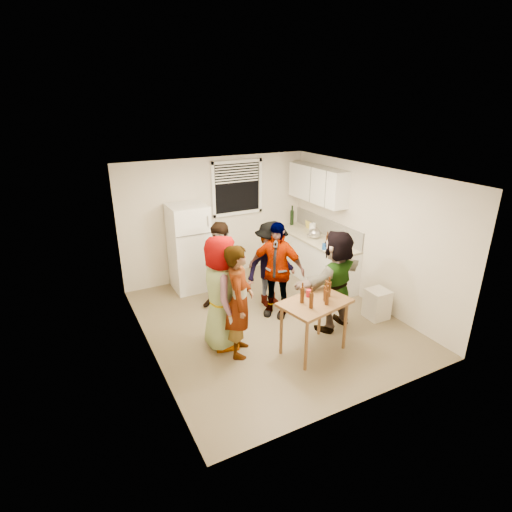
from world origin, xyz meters
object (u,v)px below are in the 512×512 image
guest_back_right (270,304)px  serving_table (312,350)px  wine_bottle (292,225)px  guest_black (275,313)px  guest_orange (332,326)px  kettle (314,238)px  red_cup (309,296)px  beer_bottle_counter (327,246)px  guest_stripe (240,352)px  beer_bottle_table (326,304)px  guest_back_left (224,307)px  guest_grey (223,344)px  blue_cup (324,249)px  trash_bin (377,304)px  refrigerator (189,248)px

guest_back_right → serving_table: bearing=-102.8°
wine_bottle → guest_back_right: size_ratio=0.21×
guest_black → guest_orange: 1.02m
kettle → red_cup: size_ratio=2.52×
beer_bottle_counter → guest_stripe: 2.86m
beer_bottle_counter → beer_bottle_table: beer_bottle_counter is taller
guest_back_left → guest_orange: size_ratio=0.96×
guest_grey → guest_black: bearing=-54.4°
blue_cup → trash_bin: (0.26, -1.23, -0.65)m
beer_bottle_counter → guest_grey: (-2.58, -0.89, -0.90)m
wine_bottle → guest_stripe: 3.85m
wine_bottle → beer_bottle_table: bearing=-114.5°
refrigerator → kettle: (2.40, -0.77, 0.05)m
serving_table → guest_back_right: 1.60m
beer_bottle_table → refrigerator: bearing=107.8°
beer_bottle_counter → red_cup: (-1.45, -1.49, -0.07)m
guest_black → beer_bottle_table: bearing=-40.9°
beer_bottle_counter → blue_cup: beer_bottle_counter is taller
beer_bottle_table → guest_black: bearing=91.0°
blue_cup → red_cup: (-1.29, -1.36, -0.07)m
beer_bottle_table → guest_stripe: size_ratio=0.13×
guest_grey → guest_black: (1.20, 0.45, 0.00)m
beer_bottle_table → guest_back_right: bearing=87.4°
serving_table → guest_back_left: serving_table is taller
guest_back_left → guest_black: bearing=-14.6°
trash_bin → guest_back_right: trash_bin is taller
serving_table → red_cup: (0.01, 0.18, 0.83)m
red_cup → beer_bottle_table: bearing=-75.3°
kettle → red_cup: (-1.50, -1.98, -0.07)m
guest_stripe → guest_black: guest_black is taller
refrigerator → beer_bottle_table: 3.23m
wine_bottle → guest_back_left: (-2.24, -1.31, -0.90)m
refrigerator → guest_stripe: (-0.09, -2.46, -0.85)m
refrigerator → guest_back_left: size_ratio=1.06×
serving_table → trash_bin: bearing=11.4°
kettle → serving_table: bearing=-130.5°
guest_grey → guest_orange: 1.86m
beer_bottle_counter → guest_orange: size_ratio=0.13×
refrigerator → trash_bin: 3.63m
guest_grey → wine_bottle: bearing=-33.6°
kettle → red_cup: bearing=-132.7°
beer_bottle_table → guest_stripe: (-1.07, 0.62, -0.83)m
red_cup → guest_orange: red_cup is taller
guest_orange → guest_grey: bearing=-26.7°
red_cup → wine_bottle: bearing=62.0°
trash_bin → guest_black: bearing=148.4°
serving_table → beer_bottle_counter: bearing=49.0°
guest_back_left → guest_black: 0.95m
guest_grey → beer_bottle_counter: bearing=-55.9°
kettle → beer_bottle_counter: size_ratio=1.25×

